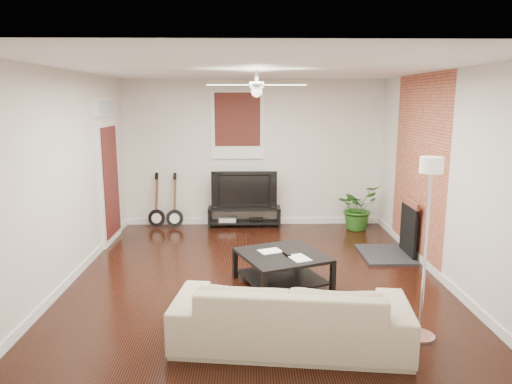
% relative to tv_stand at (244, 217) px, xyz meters
% --- Properties ---
extents(room, '(5.01, 6.01, 2.81)m').
position_rel_tv_stand_xyz_m(room, '(0.18, -2.78, 1.21)').
color(room, black).
rests_on(room, ground).
extents(brick_accent, '(0.02, 2.20, 2.80)m').
position_rel_tv_stand_xyz_m(brick_accent, '(2.67, -1.78, 1.21)').
color(brick_accent, '#A65135').
rests_on(brick_accent, floor).
extents(fireplace, '(0.80, 1.10, 0.92)m').
position_rel_tv_stand_xyz_m(fireplace, '(2.38, -1.78, 0.27)').
color(fireplace, black).
rests_on(fireplace, floor).
extents(window_back, '(1.00, 0.06, 1.30)m').
position_rel_tv_stand_xyz_m(window_back, '(-0.12, 0.19, 1.76)').
color(window_back, '#35160E').
rests_on(window_back, wall_back).
extents(door_left, '(0.08, 1.00, 2.50)m').
position_rel_tv_stand_xyz_m(door_left, '(-2.28, -0.88, 1.06)').
color(door_left, white).
rests_on(door_left, wall_left).
extents(tv_stand, '(1.38, 0.37, 0.39)m').
position_rel_tv_stand_xyz_m(tv_stand, '(0.00, 0.00, 0.00)').
color(tv_stand, black).
rests_on(tv_stand, floor).
extents(tv, '(1.24, 0.16, 0.71)m').
position_rel_tv_stand_xyz_m(tv, '(0.00, 0.02, 0.55)').
color(tv, black).
rests_on(tv, tv_stand).
extents(coffee_table, '(1.34, 1.34, 0.43)m').
position_rel_tv_stand_xyz_m(coffee_table, '(0.51, -2.93, 0.02)').
color(coffee_table, black).
rests_on(coffee_table, floor).
extents(sofa, '(2.41, 1.18, 0.68)m').
position_rel_tv_stand_xyz_m(sofa, '(0.48, -4.49, 0.14)').
color(sofa, tan).
rests_on(sofa, floor).
extents(floor_lamp, '(0.35, 0.35, 1.89)m').
position_rel_tv_stand_xyz_m(floor_lamp, '(1.83, -4.39, 0.75)').
color(floor_lamp, silver).
rests_on(floor_lamp, floor).
extents(potted_plant, '(1.01, 0.99, 0.85)m').
position_rel_tv_stand_xyz_m(potted_plant, '(2.14, -0.21, 0.23)').
color(potted_plant, '#255C1A').
rests_on(potted_plant, floor).
extents(guitar_left, '(0.36, 0.28, 1.06)m').
position_rel_tv_stand_xyz_m(guitar_left, '(-1.68, -0.03, 0.34)').
color(guitar_left, black).
rests_on(guitar_left, floor).
extents(guitar_right, '(0.34, 0.25, 1.06)m').
position_rel_tv_stand_xyz_m(guitar_right, '(-1.33, -0.06, 0.34)').
color(guitar_right, black).
rests_on(guitar_right, floor).
extents(ceiling_fan, '(1.24, 1.24, 0.32)m').
position_rel_tv_stand_xyz_m(ceiling_fan, '(0.18, -2.78, 2.41)').
color(ceiling_fan, white).
rests_on(ceiling_fan, ceiling).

